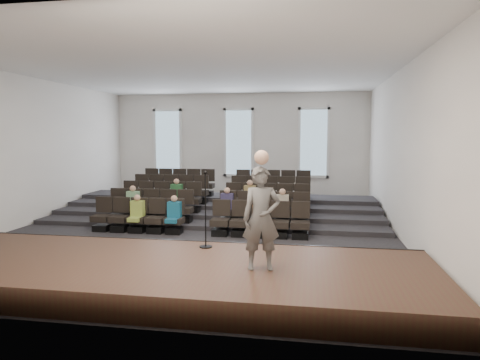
{
  "coord_description": "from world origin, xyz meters",
  "views": [
    {
      "loc": [
        3.42,
        -13.04,
        3.0
      ],
      "look_at": [
        1.15,
        0.5,
        1.59
      ],
      "focal_mm": 32.0,
      "sensor_mm": 36.0,
      "label": 1
    }
  ],
  "objects": [
    {
      "name": "seating_rows",
      "position": [
        -0.0,
        1.54,
        0.68
      ],
      "size": [
        6.8,
        4.7,
        1.67
      ],
      "color": "black",
      "rests_on": "ground"
    },
    {
      "name": "mic_stand",
      "position": [
        1.09,
        -3.84,
        1.02
      ],
      "size": [
        0.29,
        0.29,
        1.74
      ],
      "color": "black",
      "rests_on": "stage"
    },
    {
      "name": "audience",
      "position": [
        0.0,
        0.32,
        0.81
      ],
      "size": [
        5.45,
        2.64,
        1.1
      ],
      "color": "#93AA44",
      "rests_on": "seating_rows"
    },
    {
      "name": "speaker",
      "position": [
        2.51,
        -5.22,
        1.47
      ],
      "size": [
        0.79,
        0.6,
        1.94
      ],
      "primitive_type": "imported",
      "rotation": [
        0.0,
        0.0,
        0.2
      ],
      "color": "#565451",
      "rests_on": "stage"
    },
    {
      "name": "stage",
      "position": [
        0.0,
        -5.1,
        0.25
      ],
      "size": [
        11.8,
        3.6,
        0.5
      ],
      "primitive_type": "cube",
      "color": "#3E2A1A",
      "rests_on": "ground"
    },
    {
      "name": "wall_right",
      "position": [
        6.02,
        0.0,
        2.5
      ],
      "size": [
        0.04,
        14.0,
        5.0
      ],
      "primitive_type": "cube",
      "color": "white",
      "rests_on": "ground"
    },
    {
      "name": "ground",
      "position": [
        0.0,
        0.0,
        0.0
      ],
      "size": [
        14.0,
        14.0,
        0.0
      ],
      "primitive_type": "plane",
      "color": "black",
      "rests_on": "ground"
    },
    {
      "name": "wall_front",
      "position": [
        0.0,
        -7.02,
        2.5
      ],
      "size": [
        12.0,
        0.04,
        5.0
      ],
      "primitive_type": "cube",
      "color": "white",
      "rests_on": "ground"
    },
    {
      "name": "wall_left",
      "position": [
        -6.02,
        0.0,
        2.5
      ],
      "size": [
        0.04,
        14.0,
        5.0
      ],
      "primitive_type": "cube",
      "color": "white",
      "rests_on": "ground"
    },
    {
      "name": "wall_back",
      "position": [
        0.0,
        7.02,
        2.5
      ],
      "size": [
        12.0,
        0.04,
        5.0
      ],
      "primitive_type": "cube",
      "color": "white",
      "rests_on": "ground"
    },
    {
      "name": "ceiling",
      "position": [
        0.0,
        0.0,
        5.01
      ],
      "size": [
        12.0,
        14.0,
        0.02
      ],
      "primitive_type": "cube",
      "color": "white",
      "rests_on": "ground"
    },
    {
      "name": "risers",
      "position": [
        0.0,
        3.17,
        0.2
      ],
      "size": [
        11.8,
        4.8,
        0.6
      ],
      "color": "black",
      "rests_on": "ground"
    },
    {
      "name": "stage_lip",
      "position": [
        0.0,
        -3.33,
        0.25
      ],
      "size": [
        11.8,
        0.06,
        0.52
      ],
      "primitive_type": "cube",
      "color": "black",
      "rests_on": "ground"
    },
    {
      "name": "windows",
      "position": [
        0.0,
        6.95,
        2.7
      ],
      "size": [
        8.44,
        0.1,
        3.24
      ],
      "color": "white",
      "rests_on": "wall_back"
    }
  ]
}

